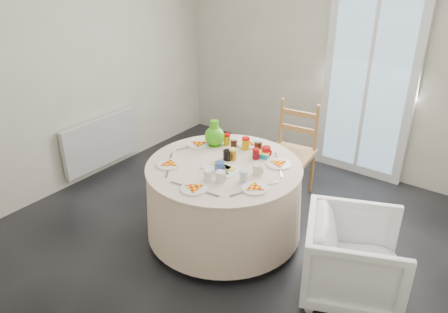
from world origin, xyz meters
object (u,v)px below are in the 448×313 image
Objects in this scene: armchair at (355,251)px; wooden_chair at (290,154)px; radiator at (102,142)px; green_pitcher at (215,130)px; table at (224,200)px.

wooden_chair is at bearing 24.70° from armchair.
radiator is 2.12m from wooden_chair.
wooden_chair is 1.39× the size of armchair.
armchair is 1.60m from green_pitcher.
wooden_chair is at bearing 79.25° from green_pitcher.
green_pitcher reaches higher than radiator.
table is at bearing -21.15° from green_pitcher.
table is (1.84, -0.16, -0.01)m from radiator.
radiator is 1.41× the size of armchair.
radiator is at bearing 63.85° from armchair.
armchair is at bearing 9.54° from green_pitcher.
table is 0.64m from green_pitcher.
armchair is at bearing -0.59° from table.
table is at bearing -103.29° from wooden_chair.
armchair is 3.00× the size of green_pitcher.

